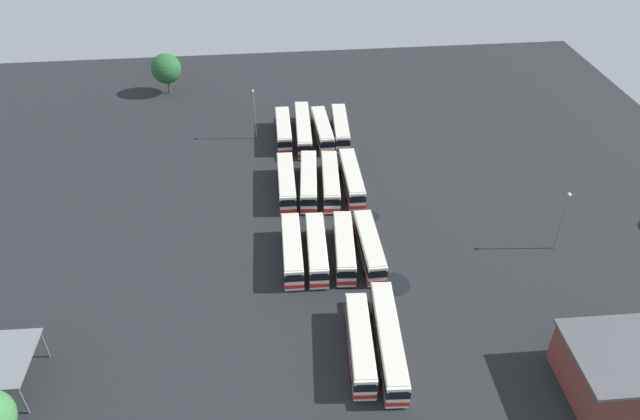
{
  "coord_description": "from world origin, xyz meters",
  "views": [
    {
      "loc": [
        67.46,
        -7.79,
        52.07
      ],
      "look_at": [
        -0.94,
        -0.56,
        1.5
      ],
      "focal_mm": 33.71,
      "sensor_mm": 36.0,
      "label": 1
    }
  ],
  "objects_px": {
    "bus_row2_slot0": "(292,250)",
    "bus_row1_slot1": "(309,181)",
    "lamp_post_far_corner": "(562,219)",
    "lamp_post_by_building": "(255,113)",
    "bus_row1_slot2": "(330,181)",
    "bus_row1_slot0": "(286,182)",
    "bus_row2_slot2": "(344,247)",
    "bus_row2_slot3": "(369,246)",
    "bus_row1_slot3": "(352,178)",
    "bus_row2_slot1": "(317,249)",
    "depot_building": "(613,371)",
    "bus_row0_slot3": "(340,128)",
    "bus_row0_slot1": "(303,129)",
    "bus_row3_slot2": "(360,344)",
    "bus_row0_slot0": "(283,130)",
    "tree_north_edge": "(166,69)",
    "bus_row3_slot3": "(388,340)",
    "bus_row0_slot2": "(322,130)"
  },
  "relations": [
    {
      "from": "bus_row2_slot0",
      "to": "bus_row1_slot1",
      "type": "bearing_deg",
      "value": 167.29
    },
    {
      "from": "lamp_post_far_corner",
      "to": "lamp_post_by_building",
      "type": "height_order",
      "value": "lamp_post_by_building"
    },
    {
      "from": "bus_row1_slot2",
      "to": "bus_row1_slot0",
      "type": "bearing_deg",
      "value": -93.07
    },
    {
      "from": "bus_row2_slot2",
      "to": "bus_row2_slot3",
      "type": "distance_m",
      "value": 3.29
    },
    {
      "from": "bus_row1_slot0",
      "to": "bus_row2_slot0",
      "type": "distance_m",
      "value": 15.9
    },
    {
      "from": "bus_row1_slot1",
      "to": "lamp_post_far_corner",
      "type": "relative_size",
      "value": 1.47
    },
    {
      "from": "bus_row1_slot3",
      "to": "bus_row2_slot1",
      "type": "bearing_deg",
      "value": -23.4
    },
    {
      "from": "depot_building",
      "to": "lamp_post_by_building",
      "type": "height_order",
      "value": "lamp_post_by_building"
    },
    {
      "from": "bus_row0_slot3",
      "to": "depot_building",
      "type": "relative_size",
      "value": 1.23
    },
    {
      "from": "bus_row0_slot1",
      "to": "bus_row2_slot3",
      "type": "height_order",
      "value": "same"
    },
    {
      "from": "bus_row3_slot2",
      "to": "bus_row1_slot2",
      "type": "bearing_deg",
      "value": 178.94
    },
    {
      "from": "bus_row1_slot3",
      "to": "bus_row0_slot0",
      "type": "bearing_deg",
      "value": -149.73
    },
    {
      "from": "lamp_post_by_building",
      "to": "bus_row0_slot1",
      "type": "bearing_deg",
      "value": 84.88
    },
    {
      "from": "bus_row1_slot2",
      "to": "bus_row2_slot1",
      "type": "relative_size",
      "value": 1.08
    },
    {
      "from": "bus_row2_slot1",
      "to": "lamp_post_by_building",
      "type": "relative_size",
      "value": 1.32
    },
    {
      "from": "bus_row2_slot0",
      "to": "tree_north_edge",
      "type": "bearing_deg",
      "value": -158.56
    },
    {
      "from": "bus_row1_slot2",
      "to": "bus_row2_slot0",
      "type": "relative_size",
      "value": 1.07
    },
    {
      "from": "bus_row1_slot1",
      "to": "bus_row3_slot3",
      "type": "distance_m",
      "value": 32.71
    },
    {
      "from": "bus_row0_slot2",
      "to": "lamp_post_far_corner",
      "type": "height_order",
      "value": "lamp_post_far_corner"
    },
    {
      "from": "bus_row0_slot2",
      "to": "bus_row1_slot1",
      "type": "distance_m",
      "value": 16.1
    },
    {
      "from": "lamp_post_far_corner",
      "to": "bus_row2_slot2",
      "type": "bearing_deg",
      "value": -92.03
    },
    {
      "from": "depot_building",
      "to": "lamp_post_by_building",
      "type": "xyz_separation_m",
      "value": [
        -56.65,
        -35.11,
        2.17
      ]
    },
    {
      "from": "bus_row0_slot1",
      "to": "bus_row2_slot3",
      "type": "bearing_deg",
      "value": 10.39
    },
    {
      "from": "bus_row2_slot0",
      "to": "bus_row2_slot1",
      "type": "bearing_deg",
      "value": 86.81
    },
    {
      "from": "bus_row1_slot0",
      "to": "bus_row2_slot3",
      "type": "distance_m",
      "value": 19.01
    },
    {
      "from": "bus_row1_slot0",
      "to": "bus_row2_slot1",
      "type": "height_order",
      "value": "same"
    },
    {
      "from": "bus_row1_slot0",
      "to": "bus_row1_slot2",
      "type": "distance_m",
      "value": 6.67
    },
    {
      "from": "bus_row1_slot3",
      "to": "bus_row3_slot2",
      "type": "distance_m",
      "value": 32.67
    },
    {
      "from": "bus_row1_slot3",
      "to": "tree_north_edge",
      "type": "relative_size",
      "value": 1.59
    },
    {
      "from": "bus_row0_slot1",
      "to": "bus_row1_slot3",
      "type": "height_order",
      "value": "same"
    },
    {
      "from": "bus_row2_slot3",
      "to": "bus_row2_slot0",
      "type": "bearing_deg",
      "value": -92.05
    },
    {
      "from": "bus_row3_slot3",
      "to": "depot_building",
      "type": "relative_size",
      "value": 1.5
    },
    {
      "from": "bus_row2_slot2",
      "to": "bus_row3_slot2",
      "type": "relative_size",
      "value": 0.95
    },
    {
      "from": "bus_row2_slot0",
      "to": "depot_building",
      "type": "relative_size",
      "value": 1.18
    },
    {
      "from": "bus_row0_slot0",
      "to": "lamp_post_far_corner",
      "type": "height_order",
      "value": "lamp_post_far_corner"
    },
    {
      "from": "bus_row0_slot2",
      "to": "bus_row1_slot2",
      "type": "distance_m",
      "value": 16.02
    },
    {
      "from": "bus_row0_slot0",
      "to": "bus_row2_slot0",
      "type": "xyz_separation_m",
      "value": [
        32.17,
        -0.69,
        0.0
      ]
    },
    {
      "from": "bus_row1_slot1",
      "to": "bus_row2_slot3",
      "type": "distance_m",
      "value": 17.51
    },
    {
      "from": "bus_row1_slot2",
      "to": "tree_north_edge",
      "type": "xyz_separation_m",
      "value": [
        -37.53,
        -27.7,
        3.36
      ]
    },
    {
      "from": "bus_row0_slot3",
      "to": "lamp_post_far_corner",
      "type": "relative_size",
      "value": 1.43
    },
    {
      "from": "bus_row0_slot1",
      "to": "bus_row2_slot0",
      "type": "distance_m",
      "value": 32.5
    },
    {
      "from": "bus_row0_slot3",
      "to": "tree_north_edge",
      "type": "relative_size",
      "value": 1.58
    },
    {
      "from": "bus_row1_slot2",
      "to": "lamp_post_by_building",
      "type": "relative_size",
      "value": 1.43
    },
    {
      "from": "bus_row1_slot3",
      "to": "lamp_post_far_corner",
      "type": "relative_size",
      "value": 1.44
    },
    {
      "from": "bus_row2_slot1",
      "to": "bus_row2_slot2",
      "type": "height_order",
      "value": "same"
    },
    {
      "from": "bus_row1_slot0",
      "to": "bus_row2_slot1",
      "type": "xyz_separation_m",
      "value": [
        16.07,
        2.98,
        -0.0
      ]
    },
    {
      "from": "bus_row0_slot0",
      "to": "bus_row1_slot0",
      "type": "bearing_deg",
      "value": -1.69
    },
    {
      "from": "bus_row0_slot1",
      "to": "bus_row3_slot3",
      "type": "distance_m",
      "value": 48.81
    },
    {
      "from": "bus_row0_slot0",
      "to": "lamp_post_far_corner",
      "type": "relative_size",
      "value": 1.34
    },
    {
      "from": "bus_row3_slot2",
      "to": "bus_row0_slot2",
      "type": "bearing_deg",
      "value": 178.7
    }
  ]
}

